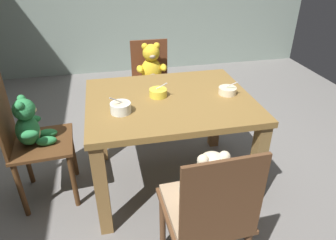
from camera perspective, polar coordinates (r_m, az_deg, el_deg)
The scene contains 8 objects.
ground_plane at distance 2.50m, azimuth 0.25°, elevation -11.31°, with size 5.20×5.20×0.04m.
dining_table at distance 2.15m, azimuth 0.28°, elevation 1.16°, with size 1.13×0.91×0.72m.
teddy_chair_near_front at distance 1.53m, azimuth 7.45°, elevation -14.69°, with size 0.42×0.42×0.91m.
teddy_chair_far_center at distance 2.89m, azimuth -3.02°, elevation 8.34°, with size 0.38×0.39×0.87m.
teddy_chair_near_left at distance 2.22m, azimuth -24.38°, elevation -2.06°, with size 0.42×0.44×0.94m.
porridge_bowl_white_near_left at distance 1.92m, azimuth -8.85°, elevation 2.31°, with size 0.13×0.13×0.13m.
porridge_bowl_yellow_center at distance 2.11m, azimuth -1.84°, elevation 5.16°, with size 0.12×0.12×0.11m.
porridge_bowl_cream_near_right at distance 2.18m, azimuth 11.06°, elevation 5.44°, with size 0.13×0.13×0.11m.
Camera 1 is at (-0.41, -1.84, 1.63)m, focal length 32.62 mm.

